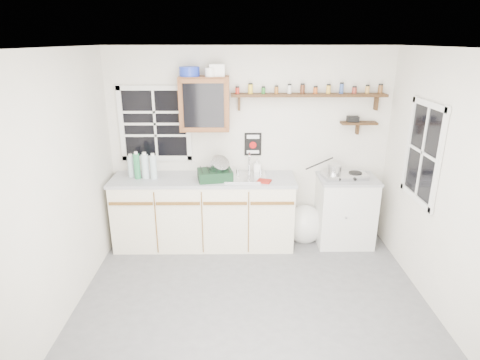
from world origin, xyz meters
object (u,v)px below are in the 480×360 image
right_cabinet (345,210)px  spice_shelf (309,94)px  dish_rack (216,172)px  upper_cabinet (205,104)px  hotplate (344,175)px  main_cabinet (204,211)px

right_cabinet → spice_shelf: 1.57m
right_cabinet → dish_rack: 1.76m
upper_cabinet → hotplate: 1.96m
right_cabinet → upper_cabinet: upper_cabinet is taller
right_cabinet → dish_rack: size_ratio=1.97×
main_cabinet → hotplate: size_ratio=4.12×
main_cabinet → right_cabinet: bearing=0.8°
main_cabinet → upper_cabinet: 1.37m
main_cabinet → dish_rack: size_ratio=5.00×
main_cabinet → spice_shelf: size_ratio=1.21×
main_cabinet → right_cabinet: (1.83, 0.03, -0.01)m
main_cabinet → hotplate: 1.85m
right_cabinet → spice_shelf: bearing=160.0°
right_cabinet → spice_shelf: spice_shelf is taller
spice_shelf → dish_rack: (-1.15, -0.29, -0.91)m
upper_cabinet → dish_rack: (0.14, -0.22, -0.81)m
main_cabinet → spice_shelf: 1.98m
main_cabinet → dish_rack: 0.59m
spice_shelf → dish_rack: spice_shelf is taller
right_cabinet → upper_cabinet: 2.26m
right_cabinet → upper_cabinet: size_ratio=1.40×
upper_cabinet → dish_rack: 0.84m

